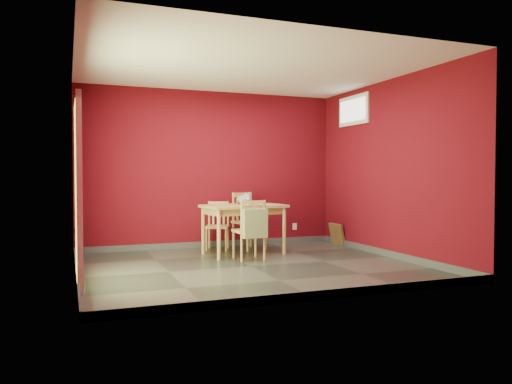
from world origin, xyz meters
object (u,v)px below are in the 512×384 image
object	(u,v)px
chair_near	(250,229)
dining_table	(244,211)
cat	(243,198)
tote_bag	(255,223)
picture_frame	(337,234)
chair_far_left	(218,225)
chair_far_right	(247,220)

from	to	relation	value
chair_near	dining_table	bearing A→B (deg)	80.34
chair_near	cat	size ratio (longest dim) A/B	2.14
tote_bag	chair_near	bearing A→B (deg)	90.52
cat	picture_frame	world-z (taller)	cat
tote_bag	cat	size ratio (longest dim) A/B	1.18
dining_table	chair_near	xyz separation A→B (m)	(-0.09, -0.52, -0.23)
chair_far_left	tote_bag	distance (m)	1.41
chair_far_left	tote_bag	bearing A→B (deg)	-83.99
chair_far_left	chair_far_right	world-z (taller)	chair_far_right
chair_far_right	tote_bag	size ratio (longest dim) A/B	1.96
chair_far_left	picture_frame	world-z (taller)	chair_far_left
cat	picture_frame	xyz separation A→B (m)	(1.91, 0.36, -0.69)
chair_far_left	chair_near	size ratio (longest dim) A/B	0.91
chair_far_right	cat	bearing A→B (deg)	-116.84
chair_far_right	chair_near	size ratio (longest dim) A/B	1.08
dining_table	chair_far_left	size ratio (longest dim) A/B	1.66
dining_table	chair_far_left	bearing A→B (deg)	109.58
chair_far_left	chair_near	world-z (taller)	chair_near
chair_near	picture_frame	world-z (taller)	chair_near
chair_far_right	dining_table	bearing A→B (deg)	-115.33
chair_far_right	picture_frame	xyz separation A→B (m)	(1.67, -0.10, -0.30)
cat	picture_frame	distance (m)	2.06
chair_far_left	picture_frame	distance (m)	2.19
chair_far_right	cat	size ratio (longest dim) A/B	2.31
chair_far_left	cat	bearing A→B (deg)	-66.10
chair_near	picture_frame	xyz separation A→B (m)	(2.02, 0.97, -0.26)
chair_far_left	chair_near	distance (m)	1.19
dining_table	chair_far_right	xyz separation A→B (m)	(0.26, 0.54, -0.20)
tote_bag	picture_frame	bearing A→B (deg)	30.36
tote_bag	cat	xyz separation A→B (m)	(0.11, 0.82, 0.33)
chair_far_right	cat	world-z (taller)	cat
dining_table	chair_near	size ratio (longest dim) A/B	1.51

